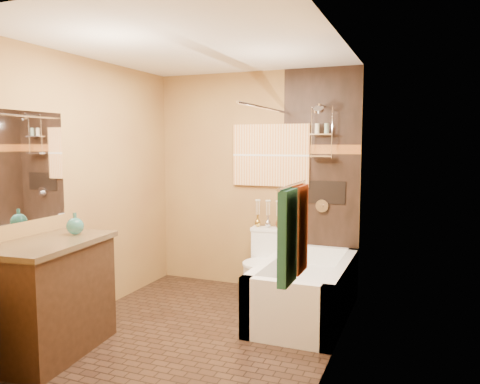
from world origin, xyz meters
The scene contains 23 objects.
floor centered at (0.00, 0.00, 0.00)m, with size 3.00×3.00×0.00m, color black.
wall_left centered at (-1.20, 0.00, 1.25)m, with size 0.02×3.00×2.50m, color olive.
wall_right centered at (1.20, 0.00, 1.25)m, with size 0.02×3.00×2.50m, color olive.
wall_back centered at (0.00, 1.50, 1.25)m, with size 2.40×0.02×2.50m, color olive.
wall_front centered at (0.00, -1.50, 1.25)m, with size 2.40×0.02×2.50m, color olive.
ceiling centered at (0.00, 0.00, 2.50)m, with size 3.00×3.00×0.00m, color silver.
alcove_tile_back centered at (0.78, 1.49, 1.25)m, with size 0.85×0.01×2.50m, color black.
alcove_tile_right centered at (1.19, 0.75, 1.25)m, with size 0.01×1.50×2.50m, color black.
mosaic_band_back centered at (0.78, 1.48, 1.62)m, with size 0.85×0.01×0.10m, color #94491A.
mosaic_band_right centered at (1.18, 0.75, 1.62)m, with size 0.01×1.50×0.10m, color #94491A.
alcove_niche centered at (0.80, 1.48, 1.15)m, with size 0.50×0.01×0.25m, color black.
shower_fixtures centered at (0.80, 1.38, 1.67)m, with size 0.24×0.33×1.16m.
curtain_rod centered at (0.40, 0.75, 2.02)m, with size 0.03×0.03×1.55m, color silver.
towel_bar centered at (1.15, -1.05, 1.45)m, with size 0.02×0.02×0.55m, color silver.
towel_teal centered at (1.16, -1.18, 1.18)m, with size 0.05×0.22×0.52m, color #206B6C.
towel_rust centered at (1.16, -0.92, 1.18)m, with size 0.05×0.22×0.52m, color maroon.
sunset_painting centered at (0.20, 1.48, 1.55)m, with size 0.90×0.04×0.70m, color orange.
vanity_mirror centered at (-1.19, -0.79, 1.50)m, with size 0.01×1.00×0.90m, color white.
bathtub centered at (0.80, 0.75, 0.22)m, with size 0.80×1.50×0.55m.
toilet centered at (0.20, 1.23, 0.37)m, with size 0.38×0.56×0.73m.
vanity centered at (-0.92, -0.79, 0.46)m, with size 0.73×1.10×0.92m.
teal_bottle centered at (-0.87, -0.51, 1.01)m, with size 0.14×0.14×0.23m, color #277772, non-canonical shape.
bud_vases centered at (0.20, 1.39, 0.90)m, with size 0.31×0.07×0.31m.
Camera 1 is at (1.85, -3.59, 1.69)m, focal length 35.00 mm.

